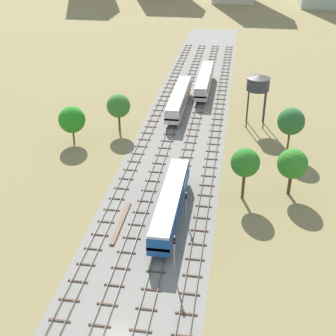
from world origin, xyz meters
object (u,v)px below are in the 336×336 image
at_px(passenger_coach_centre_left_mid, 205,80).
at_px(water_tower, 258,83).
at_px(diesel_railcar_centre_left_nearest, 171,202).
at_px(signal_post_nearest, 186,203).
at_px(signal_post_near, 174,251).
at_px(passenger_coach_left_near, 179,98).

distance_m(passenger_coach_centre_left_mid, water_tower, 23.45).
relative_size(diesel_railcar_centre_left_nearest, signal_post_nearest, 4.52).
xyz_separation_m(signal_post_nearest, signal_post_near, (0.00, -11.22, 0.63)).
height_order(water_tower, signal_post_nearest, water_tower).
relative_size(passenger_coach_left_near, water_tower, 2.13).
relative_size(water_tower, signal_post_nearest, 2.27).
height_order(passenger_coach_left_near, signal_post_nearest, signal_post_nearest).
relative_size(passenger_coach_left_near, signal_post_nearest, 4.85).
xyz_separation_m(passenger_coach_left_near, passenger_coach_centre_left_mid, (4.35, 13.53, 0.00)).
bearing_deg(water_tower, passenger_coach_left_near, 160.47).
distance_m(diesel_railcar_centre_left_nearest, passenger_coach_left_near, 41.02).
xyz_separation_m(diesel_railcar_centre_left_nearest, signal_post_nearest, (2.18, -0.29, 0.33)).
bearing_deg(passenger_coach_centre_left_mid, diesel_railcar_centre_left_nearest, -90.00).
xyz_separation_m(passenger_coach_centre_left_mid, signal_post_nearest, (2.18, -54.61, 0.31)).
bearing_deg(signal_post_nearest, diesel_railcar_centre_left_nearest, 172.39).
bearing_deg(passenger_coach_left_near, diesel_railcar_centre_left_nearest, -83.91).
height_order(passenger_coach_left_near, passenger_coach_centre_left_mid, same).
bearing_deg(signal_post_nearest, signal_post_near, -90.00).
xyz_separation_m(passenger_coach_left_near, signal_post_nearest, (6.53, -41.08, 0.31)).
height_order(passenger_coach_centre_left_mid, signal_post_nearest, signal_post_nearest).
height_order(diesel_railcar_centre_left_nearest, passenger_coach_left_near, same).
height_order(signal_post_nearest, signal_post_near, signal_post_near).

